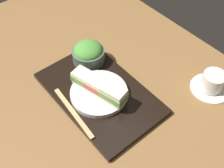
% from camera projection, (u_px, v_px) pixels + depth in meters
% --- Properties ---
extents(ground_plane, '(1.40, 1.00, 0.03)m').
position_uv_depth(ground_plane, '(95.00, 96.00, 0.97)').
color(ground_plane, brown).
extents(serving_tray, '(0.42, 0.26, 0.02)m').
position_uv_depth(serving_tray, '(99.00, 93.00, 0.95)').
color(serving_tray, black).
rests_on(serving_tray, ground_plane).
extents(sandwich_plate, '(0.19, 0.19, 0.02)m').
position_uv_depth(sandwich_plate, '(99.00, 93.00, 0.92)').
color(sandwich_plate, silver).
rests_on(sandwich_plate, serving_tray).
extents(sandwich_near, '(0.09, 0.07, 0.05)m').
position_uv_depth(sandwich_near, '(85.00, 78.00, 0.92)').
color(sandwich_near, '#EFE5C1').
rests_on(sandwich_near, sandwich_plate).
extents(sandwich_middle, '(0.09, 0.07, 0.05)m').
position_uv_depth(sandwich_middle, '(99.00, 86.00, 0.90)').
color(sandwich_middle, '#EFE5C1').
rests_on(sandwich_middle, sandwich_plate).
extents(sandwich_far, '(0.09, 0.07, 0.06)m').
position_uv_depth(sandwich_far, '(114.00, 95.00, 0.87)').
color(sandwich_far, '#EFE5C1').
rests_on(sandwich_far, sandwich_plate).
extents(salad_bowl, '(0.12, 0.12, 0.08)m').
position_uv_depth(salad_bowl, '(88.00, 53.00, 1.01)').
color(salad_bowl, '#4C6051').
rests_on(salad_bowl, serving_tray).
extents(chopsticks_pair, '(0.23, 0.03, 0.01)m').
position_uv_depth(chopsticks_pair, '(73.00, 112.00, 0.88)').
color(chopsticks_pair, tan).
rests_on(chopsticks_pair, serving_tray).
extents(coffee_cup, '(0.14, 0.14, 0.07)m').
position_uv_depth(coffee_cup, '(213.00, 83.00, 0.95)').
color(coffee_cup, white).
rests_on(coffee_cup, ground_plane).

